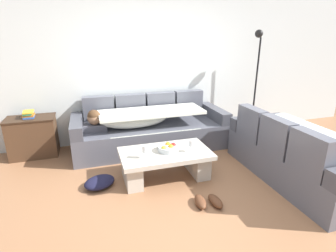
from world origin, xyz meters
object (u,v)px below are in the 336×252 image
Objects in this scene: couch_along_wall at (148,129)px; fruit_bowl at (169,148)px; pair_of_shoes at (208,201)px; wine_glass_near_left at (145,150)px; wine_glass_near_right at (191,144)px; book_stack_on_cabinet at (28,114)px; side_cabinet at (33,137)px; coffee_table at (165,161)px; floor_lamp at (256,77)px; crumpled_garment at (100,182)px; couch_near_window at (297,156)px.

fruit_bowl is (0.03, -1.06, 0.09)m from couch_along_wall.
wine_glass_near_left is at bearing 132.16° from pair_of_shoes.
book_stack_on_cabinet is (-2.15, 1.39, 0.20)m from wine_glass_near_right.
side_cabinet is 0.37m from book_stack_on_cabinet.
couch_along_wall is 2.13× the size of coffee_table.
floor_lamp reaches higher than crumpled_garment.
book_stack_on_cabinet reaches higher than fruit_bowl.
couch_near_window is at bearing -12.76° from crumpled_garment.
coffee_table reaches higher than pair_of_shoes.
couch_along_wall is 1.89m from book_stack_on_cabinet.
book_stack_on_cabinet is at bearing 126.59° from crumpled_garment.
crumpled_garment is (-0.89, -1.05, -0.27)m from couch_along_wall.
wine_glass_near_right is at bearing -17.55° from coffee_table.
couch_near_window is 1.42m from pair_of_shoes.
wine_glass_near_left is 0.98m from pair_of_shoes.
side_cabinet reaches higher than crumpled_garment.
wine_glass_near_left and wine_glass_near_right have the same top height.
floor_lamp is (2.11, 0.11, 0.79)m from couch_along_wall.
coffee_table is 7.23× the size of wine_glass_near_right.
fruit_bowl is at bearing 106.87° from pair_of_shoes.
couch_near_window is 2.61m from crumpled_garment.
wine_glass_near_right reaches higher than pair_of_shoes.
couch_along_wall is 15.39× the size of wine_glass_near_right.
crumpled_garment is at bearing 178.77° from coffee_table.
crumpled_garment is at bearing 146.31° from pair_of_shoes.
couch_along_wall reaches higher than fruit_bowl.
wine_glass_near_left reaches higher than crumpled_garment.
wine_glass_near_right is (0.28, -0.11, 0.07)m from fruit_bowl.
fruit_bowl is 1.29× the size of book_stack_on_cabinet.
side_cabinet is at bearing 144.53° from coffee_table.
book_stack_on_cabinet reaches higher than side_cabinet.
book_stack_on_cabinet is at bearing -172.33° from side_cabinet.
wine_glass_near_right is at bearing -32.96° from book_stack_on_cabinet.
couch_near_window is 3.93m from side_cabinet.
crumpled_garment is (0.93, -1.27, -0.26)m from side_cabinet.
couch_near_window is 4.94× the size of crumpled_garment.
side_cabinet is at bearing 61.98° from couch_near_window.
wine_glass_near_right is 0.23× the size of side_cabinet.
floor_lamp is at bearing 27.90° from wine_glass_near_left.
couch_along_wall is 3.55× the size of side_cabinet.
floor_lamp reaches higher than wine_glass_near_right.
floor_lamp reaches higher than side_cabinet.
floor_lamp is (2.13, 1.17, 0.88)m from coffee_table.
floor_lamp reaches higher than coffee_table.
couch_near_window is 1.95m from floor_lamp.
side_cabinet reaches higher than wine_glass_near_right.
book_stack_on_cabinet reaches higher than crumpled_garment.
fruit_bowl is 2.28m from book_stack_on_cabinet.
coffee_table is at bearing 20.22° from wine_glass_near_left.
couch_along_wall is 15.39× the size of wine_glass_near_left.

